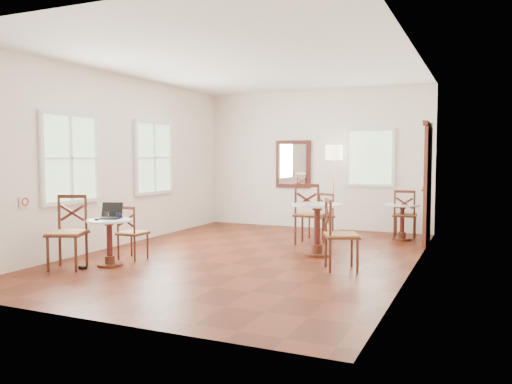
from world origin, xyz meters
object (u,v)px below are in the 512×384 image
chair_mid_b (339,235)px  chair_back_b (322,216)px  chair_near_a (132,233)px  chair_near_b (68,232)px  cafe_table_back (402,218)px  chair_mid_a (310,214)px  mouse (96,219)px  chair_back_a (405,215)px  laptop (110,214)px  cafe_table_near (109,237)px  power_adapter (83,268)px  floor_lamp (334,158)px  cafe_table_mid (317,224)px  navy_mug (119,216)px  water_glass (107,216)px

chair_mid_b → chair_back_b: (-1.02, 2.58, -0.07)m
chair_near_a → chair_near_b: size_ratio=0.80×
chair_near_a → cafe_table_back: bearing=-133.1°
chair_near_b → chair_mid_a: chair_mid_a is taller
chair_near_b → mouse: 0.42m
chair_back_a → laptop: chair_back_a is taller
cafe_table_near → mouse: bearing=-126.3°
power_adapter → chair_back_a: bearing=50.2°
floor_lamp → mouse: 5.29m
cafe_table_back → cafe_table_mid: bearing=-115.2°
cafe_table_near → chair_near_a: chair_near_a is taller
chair_back_a → floor_lamp: (-1.52, 0.41, 1.06)m
mouse → power_adapter: mouse is taller
cafe_table_back → chair_back_b: (-1.45, -0.41, 0.01)m
cafe_table_back → chair_back_b: 1.51m
mouse → cafe_table_near: bearing=66.1°
cafe_table_mid → chair_mid_a: chair_mid_a is taller
cafe_table_mid → navy_mug: size_ratio=8.18×
cafe_table_mid → laptop: 3.17m
power_adapter → chair_back_b: bearing=60.4°
cafe_table_mid → cafe_table_back: 2.38m
cafe_table_back → laptop: size_ratio=1.78×
floor_lamp → mouse: size_ratio=21.84×
chair_near_a → chair_mid_b: (3.10, 0.58, 0.08)m
chair_mid_b → mouse: size_ratio=11.98×
chair_back_a → floor_lamp: floor_lamp is taller
chair_back_b → navy_mug: 4.07m
chair_mid_b → navy_mug: 3.21m
cafe_table_near → chair_back_b: chair_back_b is taller
chair_mid_a → power_adapter: size_ratio=10.23×
chair_mid_b → cafe_table_mid: bearing=9.5°
chair_mid_b → chair_back_b: size_ratio=1.16×
cafe_table_mid → chair_back_a: (1.04, 2.26, -0.04)m
navy_mug → chair_back_a: bearing=48.9°
cafe_table_near → cafe_table_mid: size_ratio=0.81×
chair_near_a → chair_mid_a: bearing=-129.6°
chair_back_a → chair_mid_a: bearing=38.0°
chair_near_a → navy_mug: bearing=98.0°
floor_lamp → laptop: (-2.12, -4.49, -0.80)m
cafe_table_back → navy_mug: (-3.49, -3.92, 0.30)m
cafe_table_near → floor_lamp: 5.17m
chair_mid_a → navy_mug: size_ratio=10.83×
chair_near_a → water_glass: (-0.01, -0.55, 0.32)m
cafe_table_near → chair_back_b: bearing=60.7°
laptop → water_glass: size_ratio=3.34×
chair_near_a → chair_back_a: (3.56, 3.68, 0.06)m
chair_mid_a → floor_lamp: size_ratio=0.61×
floor_lamp → water_glass: size_ratio=15.96×
chair_mid_b → laptop: 3.33m
cafe_table_back → floor_lamp: bearing=160.5°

